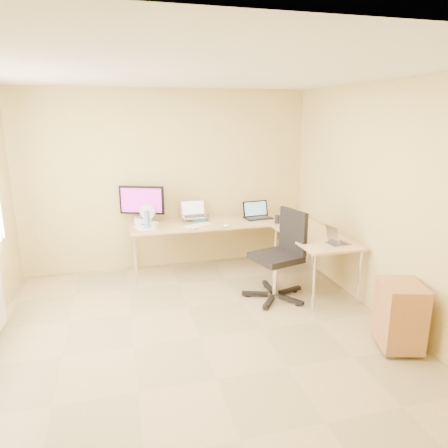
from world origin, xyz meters
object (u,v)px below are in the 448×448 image
object	(u,v)px
monitor	(142,205)
cabinet	(400,315)
laptop_black	(258,210)
laptop_return	(339,236)
office_chair	(276,260)
desk_main	(222,246)
desk_fan	(148,215)
keyboard	(198,225)
desk_return	(314,262)
water_bottle	(147,220)
mug	(155,225)
laptop_center	(195,209)

from	to	relation	value
monitor	cabinet	bearing A→B (deg)	-29.49
cabinet	laptop_black	bearing A→B (deg)	118.02
laptop_return	office_chair	world-z (taller)	office_chair
desk_main	monitor	size ratio (longest dim) A/B	4.15
cabinet	desk_main	bearing A→B (deg)	129.79
desk_main	desk_fan	distance (m)	1.18
keyboard	desk_fan	distance (m)	0.72
monitor	keyboard	distance (m)	0.84
desk_return	keyboard	bearing A→B (deg)	147.33
monitor	office_chair	size ratio (longest dim) A/B	0.57
desk_fan	monitor	bearing A→B (deg)	154.28
laptop_black	cabinet	size ratio (longest dim) A/B	0.62
keyboard	water_bottle	distance (m)	0.70
monitor	mug	bearing A→B (deg)	-46.13
laptop_center	mug	xyz separation A→B (m)	(-0.61, -0.30, -0.12)
desk_return	laptop_center	bearing A→B (deg)	139.29
desk_return	monitor	xyz separation A→B (m)	(-2.10, 1.19, 0.64)
desk_fan	cabinet	xyz separation A→B (m)	(2.18, -2.65, -0.51)
mug	office_chair	size ratio (longest dim) A/B	0.09
monitor	laptop_center	bearing A→B (deg)	19.35
laptop_return	cabinet	world-z (taller)	laptop_return
monitor	desk_fan	world-z (taller)	monitor
cabinet	monitor	bearing A→B (deg)	145.52
desk_fan	desk_return	bearing A→B (deg)	-8.42
laptop_black	water_bottle	world-z (taller)	laptop_black
desk_return	cabinet	xyz separation A→B (m)	(0.14, -1.53, -0.01)
laptop_black	office_chair	xyz separation A→B (m)	(-0.18, -1.20, -0.36)
mug	cabinet	size ratio (longest dim) A/B	0.16
desk_main	water_bottle	bearing A→B (deg)	-175.57
water_bottle	desk_fan	world-z (taller)	desk_fan
desk_return	laptop_return	size ratio (longest dim) A/B	4.63
desk_return	laptop_black	xyz separation A→B (m)	(-0.41, 1.06, 0.49)
mug	cabinet	bearing A→B (deg)	-48.64
desk_return	laptop_center	world-z (taller)	laptop_center
desk_main	office_chair	xyz separation A→B (m)	(0.38, -1.14, 0.14)
desk_fan	office_chair	xyz separation A→B (m)	(1.44, -1.26, -0.37)
mug	cabinet	distance (m)	3.22
office_chair	desk_main	bearing A→B (deg)	92.56
keyboard	mug	xyz separation A→B (m)	(-0.60, -0.02, 0.04)
desk_return	office_chair	xyz separation A→B (m)	(-0.59, -0.14, 0.14)
laptop_black	desk_fan	bearing A→B (deg)	171.43
laptop_black	mug	xyz separation A→B (m)	(-1.55, -0.20, -0.08)
desk_return	cabinet	distance (m)	1.54
desk_return	cabinet	size ratio (longest dim) A/B	2.03
mug	laptop_return	size ratio (longest dim) A/B	0.37
desk_main	keyboard	size ratio (longest dim) A/B	7.11
desk_return	laptop_black	distance (m)	1.24
desk_main	keyboard	distance (m)	0.55
laptop_center	mug	size ratio (longest dim) A/B	3.57
desk_main	water_bottle	world-z (taller)	water_bottle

